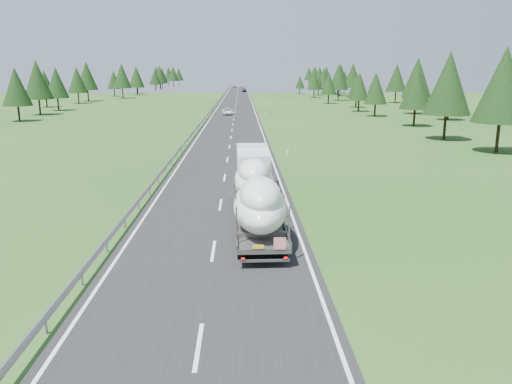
{
  "coord_description": "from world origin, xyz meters",
  "views": [
    {
      "loc": [
        1.45,
        -23.76,
        8.76
      ],
      "look_at": [
        2.3,
        4.99,
        1.85
      ],
      "focal_mm": 35.0,
      "sensor_mm": 36.0,
      "label": 1
    }
  ],
  "objects_px": {
    "distant_van": "(228,112)",
    "boat_truck": "(256,187)",
    "highway_sign": "(269,107)",
    "distant_car_blue": "(235,87)",
    "distant_car_dark": "(244,90)"
  },
  "relations": [
    {
      "from": "highway_sign",
      "to": "distant_car_dark",
      "type": "xyz_separation_m",
      "value": [
        -4.23,
        129.9,
        -1.05
      ]
    },
    {
      "from": "boat_truck",
      "to": "distant_car_blue",
      "type": "xyz_separation_m",
      "value": [
        -4.62,
        270.38,
        -1.36
      ]
    },
    {
      "from": "highway_sign",
      "to": "distant_car_blue",
      "type": "height_order",
      "value": "highway_sign"
    },
    {
      "from": "highway_sign",
      "to": "distant_van",
      "type": "relative_size",
      "value": 0.52
    },
    {
      "from": "highway_sign",
      "to": "distant_van",
      "type": "height_order",
      "value": "highway_sign"
    },
    {
      "from": "distant_car_blue",
      "to": "distant_van",
      "type": "bearing_deg",
      "value": -93.85
    },
    {
      "from": "distant_van",
      "to": "boat_truck",
      "type": "bearing_deg",
      "value": -91.62
    },
    {
      "from": "distant_car_dark",
      "to": "distant_car_blue",
      "type": "height_order",
      "value": "distant_car_dark"
    },
    {
      "from": "boat_truck",
      "to": "distant_van",
      "type": "height_order",
      "value": "boat_truck"
    },
    {
      "from": "boat_truck",
      "to": "distant_car_dark",
      "type": "height_order",
      "value": "boat_truck"
    },
    {
      "from": "distant_car_dark",
      "to": "distant_car_blue",
      "type": "distance_m",
      "value": 66.23
    },
    {
      "from": "highway_sign",
      "to": "distant_van",
      "type": "xyz_separation_m",
      "value": [
        -8.58,
        3.05,
        -1.11
      ]
    },
    {
      "from": "boat_truck",
      "to": "highway_sign",
      "type": "bearing_deg",
      "value": 86.24
    },
    {
      "from": "distant_van",
      "to": "distant_car_blue",
      "type": "height_order",
      "value": "distant_van"
    },
    {
      "from": "distant_van",
      "to": "distant_car_blue",
      "type": "bearing_deg",
      "value": 85.94
    }
  ]
}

